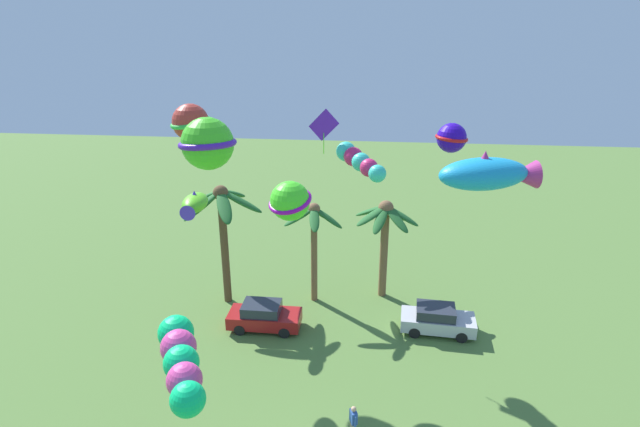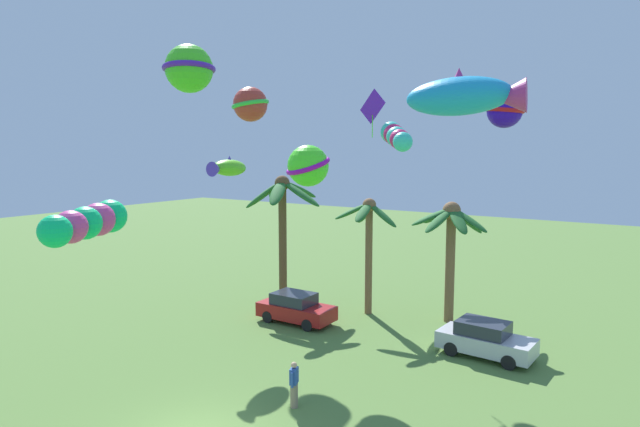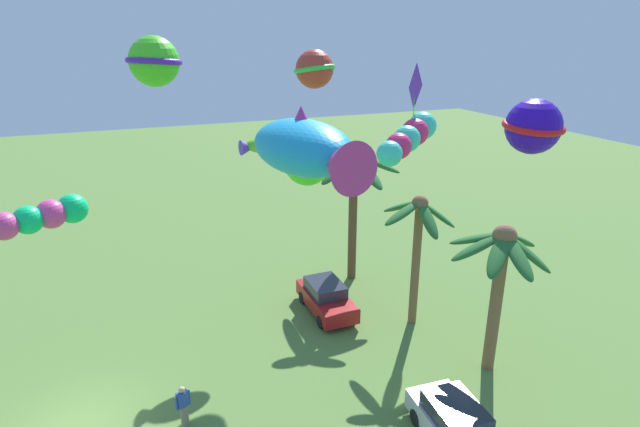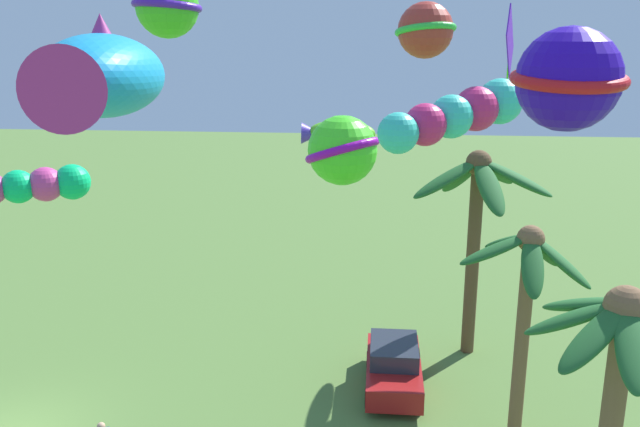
# 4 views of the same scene
# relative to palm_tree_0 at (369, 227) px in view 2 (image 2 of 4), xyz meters

# --- Properties ---
(palm_tree_0) EXTENTS (3.48, 3.53, 6.17)m
(palm_tree_0) POSITION_rel_palm_tree_0_xyz_m (0.00, 0.00, 0.00)
(palm_tree_0) COLOR brown
(palm_tree_0) RESTS_ON ground
(palm_tree_1) EXTENTS (4.51, 4.82, 7.25)m
(palm_tree_1) POSITION_rel_palm_tree_0_xyz_m (-5.13, -0.60, 0.94)
(palm_tree_1) COLOR brown
(palm_tree_1) RESTS_ON ground
(palm_tree_2) EXTENTS (3.93, 3.98, 6.12)m
(palm_tree_2) POSITION_rel_palm_tree_0_xyz_m (4.08, 1.00, 0.01)
(palm_tree_2) COLOR brown
(palm_tree_2) RESTS_ON ground
(parked_car_0) EXTENTS (4.00, 1.96, 1.51)m
(parked_car_0) POSITION_rel_palm_tree_0_xyz_m (6.98, -2.66, -3.88)
(parked_car_0) COLOR #BCBCC1
(parked_car_0) RESTS_ON ground
(parked_car_1) EXTENTS (3.90, 1.75, 1.51)m
(parked_car_1) POSITION_rel_palm_tree_0_xyz_m (-2.34, -3.34, -3.88)
(parked_car_1) COLOR #A51919
(parked_car_1) RESTS_ON ground
(spectator_0) EXTENTS (0.35, 0.52, 1.59)m
(spectator_0) POSITION_rel_palm_tree_0_xyz_m (2.85, -10.69, -3.82)
(spectator_0) COLOR gray
(spectator_0) RESTS_ON ground
(kite_ball_0) EXTENTS (1.75, 1.74, 1.47)m
(kite_ball_0) POSITION_rel_palm_tree_0_xyz_m (7.06, -1.31, 5.68)
(kite_ball_0) COLOR #2A09B2
(kite_fish_1) EXTENTS (1.30, 2.54, 1.03)m
(kite_fish_1) POSITION_rel_palm_tree_0_xyz_m (-4.89, -5.33, 3.18)
(kite_fish_1) COLOR #5CC923
(kite_ball_2) EXTENTS (2.80, 2.80, 1.80)m
(kite_ball_2) POSITION_rel_palm_tree_0_xyz_m (-2.39, -10.06, 7.07)
(kite_ball_2) COLOR #41CF22
(kite_diamond_3) EXTENTS (1.62, 0.49, 2.35)m
(kite_diamond_3) POSITION_rel_palm_tree_0_xyz_m (0.67, -0.99, 6.11)
(kite_diamond_3) COLOR #601EC0
(kite_ball_4) EXTENTS (2.76, 2.75, 1.82)m
(kite_ball_4) POSITION_rel_palm_tree_0_xyz_m (-5.78, -2.55, 6.43)
(kite_ball_4) COLOR #B33328
(kite_ball_5) EXTENTS (2.78, 2.77, 1.85)m
(kite_ball_5) POSITION_rel_palm_tree_0_xyz_m (-0.48, -4.92, 3.33)
(kite_ball_5) COLOR #46EE25
(kite_tube_6) EXTENTS (2.44, 3.82, 1.12)m
(kite_tube_6) POSITION_rel_palm_tree_0_xyz_m (-2.08, -14.75, 1.80)
(kite_tube_6) COLOR #0BD570
(kite_fish_7) EXTENTS (3.88, 2.15, 1.55)m
(kite_fish_7) POSITION_rel_palm_tree_0_xyz_m (7.51, -7.92, 5.72)
(kite_fish_7) COLOR #1999D9
(kite_tube_8) EXTENTS (2.54, 3.17, 1.42)m
(kite_tube_8) POSITION_rel_palm_tree_0_xyz_m (2.54, -2.30, 4.66)
(kite_tube_8) COLOR #35D7BC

